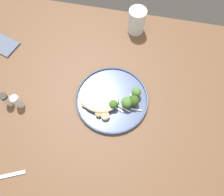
{
  "coord_description": "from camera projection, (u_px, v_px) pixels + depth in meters",
  "views": [
    {
      "loc": [
        -0.09,
        0.31,
        1.51
      ],
      "look_at": [
        -0.03,
        -0.02,
        0.76
      ],
      "focal_mm": 33.22,
      "sensor_mm": 36.0,
      "label": 1
    }
  ],
  "objects": [
    {
      "name": "onion_sliver_long_sliver",
      "position": [
        117.0,
        109.0,
        0.81
      ],
      "size": [
        0.05,
        0.02,
        0.0
      ],
      "primitive_type": "cube",
      "rotation": [
        0.0,
        0.0,
        5.89
      ],
      "color": "silver",
      "rests_on": "dinner_plate"
    },
    {
      "name": "seared_scallop_center_golden",
      "position": [
        98.0,
        114.0,
        0.79
      ],
      "size": [
        0.03,
        0.03,
        0.01
      ],
      "color": "#DBB77A",
      "rests_on": "dinner_plate"
    },
    {
      "name": "onion_sliver_short_strip",
      "position": [
        132.0,
        99.0,
        0.82
      ],
      "size": [
        0.02,
        0.05,
        0.0
      ],
      "primitive_type": "cube",
      "rotation": [
        0.0,
        0.0,
        2.0
      ],
      "color": "silver",
      "rests_on": "dinner_plate"
    },
    {
      "name": "seared_scallop_on_noodles",
      "position": [
        105.0,
        116.0,
        0.79
      ],
      "size": [
        0.03,
        0.03,
        0.01
      ],
      "color": "beige",
      "rests_on": "dinner_plate"
    },
    {
      "name": "broccoli_floret_right_tilted",
      "position": [
        136.0,
        92.0,
        0.8
      ],
      "size": [
        0.04,
        0.04,
        0.05
      ],
      "color": "#89A356",
      "rests_on": "dinner_plate"
    },
    {
      "name": "water_glass",
      "position": [
        136.0,
        22.0,
        0.93
      ],
      "size": [
        0.08,
        0.08,
        0.12
      ],
      "color": "silver",
      "rests_on": "wooden_dining_table"
    },
    {
      "name": "ground",
      "position": [
        108.0,
        141.0,
        1.51
      ],
      "size": [
        6.0,
        6.0,
        0.0
      ],
      "primitive_type": "plane",
      "color": "#2D2B28"
    },
    {
      "name": "seared_scallop_front_small",
      "position": [
        95.0,
        104.0,
        0.8
      ],
      "size": [
        0.02,
        0.02,
        0.02
      ],
      "color": "beige",
      "rests_on": "dinner_plate"
    },
    {
      "name": "seared_scallop_large_seared",
      "position": [
        111.0,
        96.0,
        0.82
      ],
      "size": [
        0.03,
        0.03,
        0.02
      ],
      "color": "beige",
      "rests_on": "dinner_plate"
    },
    {
      "name": "broccoli_floret_near_rim",
      "position": [
        113.0,
        104.0,
        0.79
      ],
      "size": [
        0.03,
        0.03,
        0.05
      ],
      "color": "#89A356",
      "rests_on": "dinner_plate"
    },
    {
      "name": "onion_sliver_curled_piece",
      "position": [
        136.0,
        110.0,
        0.8
      ],
      "size": [
        0.04,
        0.01,
        0.0
      ],
      "primitive_type": "cube",
      "rotation": [
        0.0,
        0.0,
        3.21
      ],
      "color": "silver",
      "rests_on": "dinner_plate"
    },
    {
      "name": "folded_napkin",
      "position": [
        1.0,
        44.0,
        0.94
      ],
      "size": [
        0.17,
        0.13,
        0.01
      ],
      "primitive_type": "cube",
      "rotation": [
        0.0,
        0.0,
        -0.31
      ],
      "color": "#4C566B",
      "rests_on": "wooden_dining_table"
    },
    {
      "name": "broccoli_floret_small_sprig",
      "position": [
        127.0,
        102.0,
        0.79
      ],
      "size": [
        0.04,
        0.04,
        0.05
      ],
      "color": "#89A356",
      "rests_on": "dinner_plate"
    },
    {
      "name": "broccoli_floret_rear_charred",
      "position": [
        134.0,
        101.0,
        0.79
      ],
      "size": [
        0.04,
        0.04,
        0.05
      ],
      "color": "#7A994C",
      "rests_on": "dinner_plate"
    },
    {
      "name": "salt_shaker",
      "position": [
        17.0,
        101.0,
        0.8
      ],
      "size": [
        0.03,
        0.03,
        0.07
      ],
      "color": "white",
      "rests_on": "wooden_dining_table"
    },
    {
      "name": "seared_scallop_half_hidden",
      "position": [
        103.0,
        101.0,
        0.81
      ],
      "size": [
        0.03,
        0.03,
        0.02
      ],
      "color": "#E5C689",
      "rests_on": "dinner_plate"
    },
    {
      "name": "seared_scallop_tiny_bay",
      "position": [
        85.0,
        103.0,
        0.81
      ],
      "size": [
        0.03,
        0.03,
        0.01
      ],
      "color": "#E5C689",
      "rests_on": "dinner_plate"
    },
    {
      "name": "onion_sliver_pale_crescent",
      "position": [
        124.0,
        108.0,
        0.81
      ],
      "size": [
        0.06,
        0.02,
        0.0
      ],
      "primitive_type": "cube",
      "rotation": [
        0.0,
        0.0,
        2.82
      ],
      "color": "silver",
      "rests_on": "dinner_plate"
    },
    {
      "name": "seared_scallop_tilted_round",
      "position": [
        102.0,
        95.0,
        0.82
      ],
      "size": [
        0.03,
        0.03,
        0.01
      ],
      "color": "#E5C689",
      "rests_on": "dinner_plate"
    },
    {
      "name": "wooden_dining_table",
      "position": [
        105.0,
        109.0,
        0.9
      ],
      "size": [
        1.4,
        1.0,
        0.74
      ],
      "color": "brown",
      "rests_on": "ground"
    },
    {
      "name": "pepper_shaker",
      "position": [
        7.0,
        99.0,
        0.8
      ],
      "size": [
        0.03,
        0.03,
        0.07
      ],
      "color": "white",
      "rests_on": "wooden_dining_table"
    },
    {
      "name": "dinner_plate",
      "position": [
        112.0,
        99.0,
        0.83
      ],
      "size": [
        0.29,
        0.29,
        0.02
      ],
      "color": "#38476B",
      "rests_on": "wooden_dining_table"
    },
    {
      "name": "noodle_bed",
      "position": [
        99.0,
        99.0,
        0.81
      ],
      "size": [
        0.15,
        0.11,
        0.04
      ],
      "color": "beige",
      "rests_on": "dinner_plate"
    }
  ]
}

